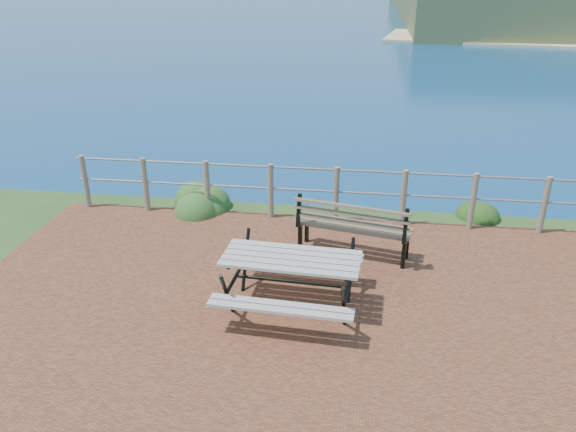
{
  "coord_description": "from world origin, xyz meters",
  "views": [
    {
      "loc": [
        0.39,
        -5.68,
        4.22
      ],
      "look_at": [
        -0.64,
        1.84,
        0.75
      ],
      "focal_mm": 35.0,
      "sensor_mm": 36.0,
      "label": 1
    }
  ],
  "objects": [
    {
      "name": "ground",
      "position": [
        0.0,
        0.0,
        0.0
      ],
      "size": [
        10.0,
        7.0,
        0.12
      ],
      "primitive_type": "cube",
      "color": "brown",
      "rests_on": "ground"
    },
    {
      "name": "safety_railing",
      "position": [
        0.0,
        3.35,
        0.57
      ],
      "size": [
        9.4,
        0.1,
        1.0
      ],
      "color": "#6B5B4C",
      "rests_on": "ground"
    },
    {
      "name": "picnic_table",
      "position": [
        -0.42,
        0.57,
        0.48
      ],
      "size": [
        1.8,
        1.53,
        0.74
      ],
      "rotation": [
        0.0,
        0.0,
        -0.06
      ],
      "color": "#A49E93",
      "rests_on": "ground"
    },
    {
      "name": "park_bench",
      "position": [
        0.34,
        2.14,
        0.65
      ],
      "size": [
        1.81,
        0.81,
        0.99
      ],
      "rotation": [
        0.0,
        0.0,
        -0.22
      ],
      "color": "brown",
      "rests_on": "ground"
    },
    {
      "name": "shrub_lip_west",
      "position": [
        -2.61,
        3.61,
        0.0
      ],
      "size": [
        0.85,
        0.85,
        0.62
      ],
      "primitive_type": "ellipsoid",
      "color": "#2E5821",
      "rests_on": "ground"
    },
    {
      "name": "shrub_lip_east",
      "position": [
        2.61,
        3.97,
        0.0
      ],
      "size": [
        0.69,
        0.69,
        0.39
      ],
      "primitive_type": "ellipsoid",
      "color": "#194314",
      "rests_on": "ground"
    }
  ]
}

